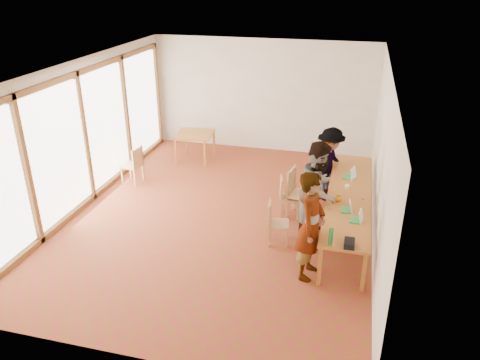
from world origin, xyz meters
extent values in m
plane|color=maroon|center=(0.00, 0.00, 0.00)|extent=(8.00, 8.00, 0.00)
cube|color=silver|center=(0.00, 4.00, 1.50)|extent=(6.00, 0.10, 3.00)
cube|color=silver|center=(0.00, -4.00, 1.50)|extent=(6.00, 0.10, 3.00)
cube|color=silver|center=(3.00, 0.00, 1.50)|extent=(0.10, 8.00, 3.00)
cube|color=white|center=(-2.96, 0.00, 1.50)|extent=(0.10, 8.00, 3.00)
cube|color=white|center=(0.00, 0.00, 3.02)|extent=(6.00, 8.00, 0.04)
cube|color=#BE7E2A|center=(2.50, 0.09, 0.72)|extent=(0.80, 4.00, 0.05)
cube|color=#BE7E2A|center=(2.16, -1.85, 0.35)|extent=(0.06, 0.06, 0.70)
cube|color=#BE7E2A|center=(2.16, 2.03, 0.35)|extent=(0.06, 0.06, 0.70)
cube|color=#BE7E2A|center=(2.84, -1.85, 0.35)|extent=(0.06, 0.06, 0.70)
cube|color=#BE7E2A|center=(2.84, 2.03, 0.35)|extent=(0.06, 0.06, 0.70)
cube|color=#BE7E2A|center=(-1.51, 2.69, 0.72)|extent=(0.90, 0.90, 0.05)
cube|color=#BE7E2A|center=(-1.90, 2.30, 0.35)|extent=(0.05, 0.05, 0.70)
cube|color=#BE7E2A|center=(-1.90, 3.08, 0.35)|extent=(0.05, 0.05, 0.70)
cube|color=#BE7E2A|center=(-1.12, 2.30, 0.35)|extent=(0.05, 0.05, 0.70)
cube|color=#BE7E2A|center=(-1.12, 3.08, 0.35)|extent=(0.05, 0.05, 0.70)
cube|color=tan|center=(1.30, -0.75, 0.39)|extent=(0.43, 0.43, 0.04)
cube|color=tan|center=(1.13, -0.77, 0.60)|extent=(0.09, 0.38, 0.40)
cube|color=tan|center=(1.55, 0.37, 0.48)|extent=(0.54, 0.54, 0.04)
cube|color=tan|center=(1.34, 0.41, 0.75)|extent=(0.12, 0.47, 0.49)
cube|color=tan|center=(1.34, 0.33, 0.39)|extent=(0.45, 0.45, 0.04)
cube|color=tan|center=(1.17, 0.30, 0.61)|extent=(0.11, 0.39, 0.40)
cube|color=tan|center=(1.90, 2.59, 0.39)|extent=(0.50, 0.50, 0.04)
cube|color=tan|center=(1.74, 2.53, 0.61)|extent=(0.18, 0.37, 0.40)
cube|color=tan|center=(-2.50, 1.04, 0.42)|extent=(0.46, 0.46, 0.04)
cube|color=tan|center=(-2.32, 1.01, 0.65)|extent=(0.09, 0.41, 0.43)
imported|color=gray|center=(1.96, -1.61, 0.92)|extent=(0.54, 0.73, 1.85)
imported|color=gray|center=(1.95, -0.29, 0.94)|extent=(0.92, 1.06, 1.87)
imported|color=gray|center=(2.03, 1.30, 0.81)|extent=(0.98, 1.20, 1.62)
cube|color=green|center=(2.64, -0.95, 0.76)|extent=(0.21, 0.27, 0.03)
cube|color=white|center=(2.73, -0.96, 0.85)|extent=(0.10, 0.23, 0.20)
cube|color=green|center=(2.47, -0.63, 0.76)|extent=(0.18, 0.24, 0.02)
cube|color=white|center=(2.55, -0.62, 0.85)|extent=(0.08, 0.21, 0.19)
cube|color=green|center=(2.46, 0.86, 0.76)|extent=(0.25, 0.31, 0.03)
cube|color=white|center=(2.55, 0.83, 0.86)|extent=(0.14, 0.26, 0.22)
imported|color=yellow|center=(2.32, -0.28, 0.80)|extent=(0.14, 0.14, 0.10)
cylinder|color=#167331|center=(2.29, -1.80, 0.89)|extent=(0.07, 0.07, 0.28)
cylinder|color=silver|center=(2.54, 0.66, 0.80)|extent=(0.07, 0.07, 0.09)
cylinder|color=white|center=(2.45, 0.33, 0.78)|extent=(0.08, 0.08, 0.06)
cube|color=#BD4373|center=(2.76, -0.06, 0.76)|extent=(0.05, 0.10, 0.01)
cube|color=black|center=(2.57, -1.77, 0.80)|extent=(0.16, 0.26, 0.09)
camera|label=1|loc=(2.46, -8.12, 4.66)|focal=35.00mm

